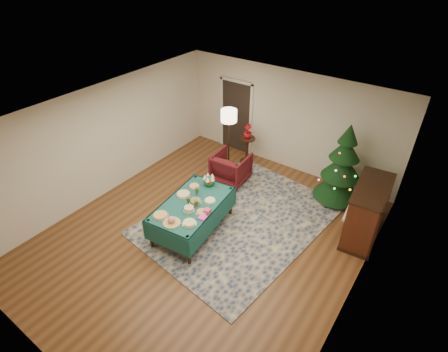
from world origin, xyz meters
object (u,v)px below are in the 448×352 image
Objects in this scene: gift_box at (207,211)px; potted_plant at (248,134)px; armchair at (231,166)px; christmas_tree at (342,168)px; side_table at (247,151)px; piano at (366,212)px; buffet_table at (192,209)px; floor_lamp at (229,119)px.

gift_box is 0.30× the size of potted_plant.
christmas_tree reaches higher than armchair.
piano is at bearing -16.51° from side_table.
side_table is 3.74m from piano.
gift_box is at bearing -141.49° from piano.
armchair is at bearing 112.36° from gift_box.
buffet_table is 2.79m from floor_lamp.
side_table is at bearing 100.45° from buffet_table.
piano is (3.43, -0.05, 0.18)m from armchair.
armchair is 1.02m from side_table.
buffet_table is at bearing -79.55° from potted_plant.
floor_lamp is (-0.42, 0.48, 1.02)m from armchair.
floor_lamp is 0.86× the size of christmas_tree.
buffet_table is 3.61m from piano.
christmas_tree is (2.12, 2.88, 0.31)m from buffet_table.
armchair reaches higher than buffet_table.
side_table is at bearing 163.49° from piano.
side_table is (-0.15, 1.01, -0.06)m from armchair.
floor_lamp is at bearing 108.18° from buffet_table.
armchair is at bearing -81.49° from potted_plant.
buffet_table is 5.07× the size of potted_plant.
christmas_tree is (2.68, -0.16, 0.02)m from potted_plant.
side_table is 0.51m from potted_plant.
armchair is at bearing -49.26° from floor_lamp.
gift_box is at bearing -119.48° from christmas_tree.
christmas_tree is (2.68, -0.16, 0.52)m from side_table.
floor_lamp is (-0.83, 2.52, 0.86)m from buffet_table.
christmas_tree is at bearing -3.34° from potted_plant.
potted_plant is 3.74m from piano.
gift_box is 3.27m from potted_plant.
floor_lamp is at bearing -116.99° from side_table.
armchair reaches higher than gift_box.
buffet_table is at bearing 97.18° from armchair.
gift_box is 3.29m from side_table.
side_table is at bearing 176.66° from christmas_tree.
potted_plant is (0.27, 0.52, -0.57)m from floor_lamp.
floor_lamp is (-1.28, 2.58, 0.67)m from gift_box.
piano reaches higher than armchair.
side_table is at bearing 126.87° from potted_plant.
buffet_table is at bearing -146.75° from piano.
side_table is 1.95× the size of potted_plant.
christmas_tree reaches higher than buffet_table.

